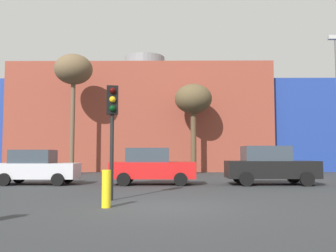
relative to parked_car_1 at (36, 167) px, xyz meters
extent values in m
plane|color=#2D3033|center=(6.11, -7.52, -0.81)|extent=(200.00, 200.00, 0.00)
cube|color=brown|center=(3.73, 19.06, 3.75)|extent=(22.15, 13.17, 9.13)
cube|color=navy|center=(18.18, 19.06, 3.09)|extent=(6.74, 11.85, 7.82)
cylinder|color=slate|center=(3.73, 19.06, 9.32)|extent=(4.00, 4.00, 2.00)
cube|color=silver|center=(0.06, 0.00, -0.17)|extent=(3.78, 1.62, 0.72)
cube|color=#333D47|center=(-0.16, 0.00, 0.51)|extent=(1.89, 1.44, 0.63)
cylinder|color=black|center=(1.28, 0.83, -0.53)|extent=(0.58, 0.20, 0.58)
cylinder|color=black|center=(1.28, -0.83, -0.53)|extent=(0.58, 0.20, 0.58)
cylinder|color=black|center=(-1.16, 0.83, -0.53)|extent=(0.58, 0.20, 0.58)
cylinder|color=black|center=(-1.16, -0.83, -0.53)|extent=(0.58, 0.20, 0.58)
cube|color=red|center=(5.54, 0.00, -0.13)|extent=(3.98, 1.71, 0.76)
cube|color=#333D47|center=(5.30, 0.00, 0.58)|extent=(1.99, 1.52, 0.66)
cylinder|color=black|center=(6.82, 0.87, -0.51)|extent=(0.61, 0.21, 0.61)
cylinder|color=black|center=(6.82, -0.87, -0.51)|extent=(0.61, 0.21, 0.61)
cylinder|color=black|center=(4.26, 0.87, -0.51)|extent=(0.61, 0.21, 0.61)
cylinder|color=black|center=(4.26, -0.87, -0.51)|extent=(0.61, 0.21, 0.61)
cube|color=black|center=(11.12, 0.00, -0.10)|extent=(4.19, 1.80, 0.80)
cube|color=#333D47|center=(10.87, 0.00, 0.65)|extent=(2.10, 1.60, 0.70)
cylinder|color=black|center=(12.46, 0.92, -0.50)|extent=(0.64, 0.22, 0.64)
cylinder|color=black|center=(12.46, -0.92, -0.50)|extent=(0.64, 0.22, 0.64)
cylinder|color=black|center=(9.77, 0.92, -0.50)|extent=(0.64, 0.22, 0.64)
cylinder|color=black|center=(9.77, -0.92, -0.50)|extent=(0.64, 0.22, 0.64)
cylinder|color=black|center=(4.55, -6.09, 0.53)|extent=(0.12, 0.12, 2.68)
cube|color=black|center=(4.55, -6.09, 2.32)|extent=(0.40, 0.30, 0.90)
sphere|color=#3C0605|center=(4.57, -6.23, 2.60)|extent=(0.20, 0.20, 0.20)
sphere|color=#F2A514|center=(4.57, -6.23, 2.32)|extent=(0.20, 0.20, 0.20)
sphere|color=black|center=(4.57, -6.23, 2.04)|extent=(0.20, 0.20, 0.20)
cylinder|color=brown|center=(-0.88, 9.59, 2.68)|extent=(0.33, 0.33, 6.98)
ellipsoid|color=brown|center=(-0.88, 9.59, 6.94)|extent=(2.81, 2.81, 2.25)
cylinder|color=brown|center=(8.09, 10.51, 1.63)|extent=(0.42, 0.42, 4.89)
ellipsoid|color=brown|center=(8.09, 10.51, 4.85)|extent=(2.83, 2.83, 2.27)
cylinder|color=yellow|center=(4.66, -7.69, -0.31)|extent=(0.24, 0.24, 1.00)
cube|color=#B2B2B2|center=(14.80, 0.93, 6.55)|extent=(0.80, 0.24, 0.20)
camera|label=1|loc=(6.41, -17.77, 0.60)|focal=39.99mm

